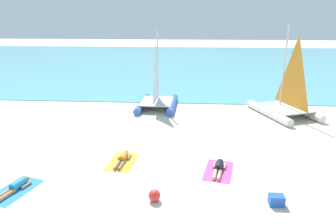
{
  "coord_description": "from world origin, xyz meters",
  "views": [
    {
      "loc": [
        1.05,
        -10.91,
        6.2
      ],
      "look_at": [
        0.0,
        4.79,
        1.2
      ],
      "focal_mm": 32.94,
      "sensor_mm": 36.0,
      "label": 1
    }
  ],
  "objects_px": {
    "towel_left": "(15,190)",
    "towel_right": "(218,171)",
    "beach_ball": "(154,195)",
    "sunbather_right": "(219,167)",
    "cooler_box": "(276,200)",
    "sailboat_white": "(286,102)",
    "towel_middle": "(122,162)",
    "sailboat_blue": "(157,97)",
    "sunbather_left": "(16,186)",
    "sunbather_middle": "(123,158)"
  },
  "relations": [
    {
      "from": "towel_left",
      "to": "towel_right",
      "type": "bearing_deg",
      "value": 14.72
    },
    {
      "from": "beach_ball",
      "to": "sunbather_right",
      "type": "bearing_deg",
      "value": 44.36
    },
    {
      "from": "beach_ball",
      "to": "cooler_box",
      "type": "xyz_separation_m",
      "value": [
        4.16,
        0.05,
        -0.03
      ]
    },
    {
      "from": "sailboat_white",
      "to": "towel_middle",
      "type": "relative_size",
      "value": 2.99
    },
    {
      "from": "sailboat_blue",
      "to": "cooler_box",
      "type": "distance_m",
      "value": 12.28
    },
    {
      "from": "sunbather_left",
      "to": "beach_ball",
      "type": "distance_m",
      "value": 5.21
    },
    {
      "from": "towel_middle",
      "to": "sunbather_right",
      "type": "xyz_separation_m",
      "value": [
        4.16,
        -0.49,
        0.13
      ]
    },
    {
      "from": "sunbather_left",
      "to": "towel_middle",
      "type": "xyz_separation_m",
      "value": [
        3.47,
        2.5,
        -0.13
      ]
    },
    {
      "from": "sunbather_middle",
      "to": "sailboat_blue",
      "type": "bearing_deg",
      "value": 89.76
    },
    {
      "from": "towel_right",
      "to": "cooler_box",
      "type": "xyz_separation_m",
      "value": [
        1.75,
        -2.26,
        0.17
      ]
    },
    {
      "from": "sunbather_left",
      "to": "cooler_box",
      "type": "relative_size",
      "value": 3.09
    },
    {
      "from": "towel_middle",
      "to": "sailboat_blue",
      "type": "bearing_deg",
      "value": 85.23
    },
    {
      "from": "sunbather_middle",
      "to": "cooler_box",
      "type": "bearing_deg",
      "value": -21.56
    },
    {
      "from": "towel_right",
      "to": "cooler_box",
      "type": "relative_size",
      "value": 3.8
    },
    {
      "from": "towel_left",
      "to": "beach_ball",
      "type": "xyz_separation_m",
      "value": [
        5.22,
        -0.31,
        0.21
      ]
    },
    {
      "from": "sunbather_middle",
      "to": "sunbather_right",
      "type": "height_order",
      "value": "same"
    },
    {
      "from": "towel_right",
      "to": "sailboat_blue",
      "type": "bearing_deg",
      "value": 111.36
    },
    {
      "from": "towel_left",
      "to": "sunbather_right",
      "type": "relative_size",
      "value": 1.22
    },
    {
      "from": "towel_middle",
      "to": "sunbather_right",
      "type": "relative_size",
      "value": 1.22
    },
    {
      "from": "sailboat_white",
      "to": "towel_middle",
      "type": "distance_m",
      "value": 11.62
    },
    {
      "from": "beach_ball",
      "to": "sailboat_white",
      "type": "bearing_deg",
      "value": 54.03
    },
    {
      "from": "towel_middle",
      "to": "towel_right",
      "type": "height_order",
      "value": "same"
    },
    {
      "from": "towel_right",
      "to": "sunbather_right",
      "type": "height_order",
      "value": "sunbather_right"
    },
    {
      "from": "beach_ball",
      "to": "sailboat_blue",
      "type": "bearing_deg",
      "value": 95.34
    },
    {
      "from": "sunbather_middle",
      "to": "beach_ball",
      "type": "xyz_separation_m",
      "value": [
        1.73,
        -2.93,
        0.08
      ]
    },
    {
      "from": "sailboat_blue",
      "to": "towel_right",
      "type": "bearing_deg",
      "value": -66.67
    },
    {
      "from": "towel_middle",
      "to": "beach_ball",
      "type": "distance_m",
      "value": 3.36
    },
    {
      "from": "towel_left",
      "to": "cooler_box",
      "type": "height_order",
      "value": "cooler_box"
    },
    {
      "from": "sailboat_white",
      "to": "cooler_box",
      "type": "height_order",
      "value": "sailboat_white"
    },
    {
      "from": "cooler_box",
      "to": "beach_ball",
      "type": "bearing_deg",
      "value": -179.35
    },
    {
      "from": "towel_left",
      "to": "beach_ball",
      "type": "bearing_deg",
      "value": -3.36
    },
    {
      "from": "sunbather_middle",
      "to": "cooler_box",
      "type": "distance_m",
      "value": 6.56
    },
    {
      "from": "towel_middle",
      "to": "beach_ball",
      "type": "height_order",
      "value": "beach_ball"
    },
    {
      "from": "towel_left",
      "to": "towel_right",
      "type": "relative_size",
      "value": 1.0
    },
    {
      "from": "sailboat_blue",
      "to": "sunbather_right",
      "type": "distance_m",
      "value": 9.46
    },
    {
      "from": "towel_left",
      "to": "towel_middle",
      "type": "height_order",
      "value": "same"
    },
    {
      "from": "sailboat_blue",
      "to": "towel_left",
      "type": "xyz_separation_m",
      "value": [
        -4.18,
        -10.85,
        -0.78
      ]
    },
    {
      "from": "sunbather_right",
      "to": "cooler_box",
      "type": "relative_size",
      "value": 3.12
    },
    {
      "from": "beach_ball",
      "to": "cooler_box",
      "type": "bearing_deg",
      "value": 0.65
    },
    {
      "from": "sunbather_middle",
      "to": "towel_right",
      "type": "distance_m",
      "value": 4.19
    },
    {
      "from": "towel_left",
      "to": "sunbather_left",
      "type": "distance_m",
      "value": 0.14
    },
    {
      "from": "sunbather_left",
      "to": "towel_middle",
      "type": "distance_m",
      "value": 4.27
    },
    {
      "from": "sunbather_left",
      "to": "cooler_box",
      "type": "distance_m",
      "value": 9.37
    },
    {
      "from": "sailboat_white",
      "to": "towel_left",
      "type": "xyz_separation_m",
      "value": [
        -12.54,
        -9.78,
        -0.84
      ]
    },
    {
      "from": "sunbather_middle",
      "to": "towel_left",
      "type": "bearing_deg",
      "value": -138.49
    },
    {
      "from": "sailboat_blue",
      "to": "towel_left",
      "type": "distance_m",
      "value": 11.65
    },
    {
      "from": "sailboat_white",
      "to": "cooler_box",
      "type": "xyz_separation_m",
      "value": [
        -3.16,
        -10.04,
        -0.67
      ]
    },
    {
      "from": "cooler_box",
      "to": "sailboat_white",
      "type": "bearing_deg",
      "value": 72.54
    },
    {
      "from": "towel_middle",
      "to": "beach_ball",
      "type": "bearing_deg",
      "value": -58.83
    },
    {
      "from": "towel_left",
      "to": "towel_right",
      "type": "height_order",
      "value": "same"
    }
  ]
}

